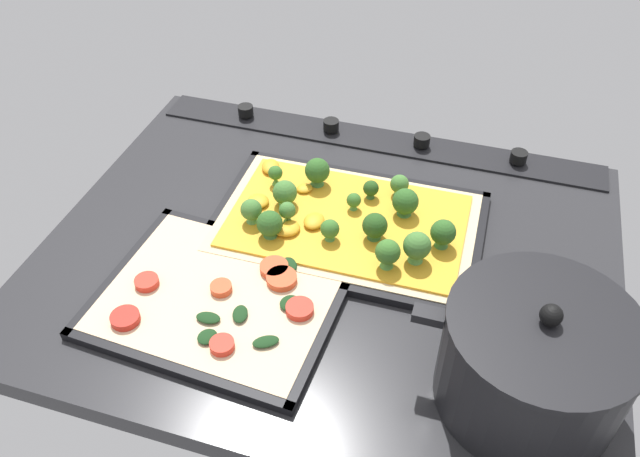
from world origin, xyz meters
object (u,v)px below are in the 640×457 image
baking_tray_front (347,227)px  baking_tray_back (220,299)px  broccoli_pizza (346,219)px  veggie_pizza_back (222,296)px  cooking_pot (534,361)px

baking_tray_front → baking_tray_back: 22.61cm
broccoli_pizza → veggie_pizza_back: 22.19cm
broccoli_pizza → veggie_pizza_back: (11.97, 18.66, -1.09)cm
baking_tray_front → cooking_pot: (-27.27, 22.09, 6.38)cm
veggie_pizza_back → cooking_pot: 39.89cm
baking_tray_front → veggie_pizza_back: bearing=57.4°
baking_tray_front → cooking_pot: 35.67cm
baking_tray_front → baking_tray_back: bearing=56.5°
baking_tray_front → cooking_pot: cooking_pot is taller
veggie_pizza_back → cooking_pot: (-39.36, 3.17, 5.65)cm
baking_tray_front → veggie_pizza_back: veggie_pizza_back is taller
broccoli_pizza → veggie_pizza_back: bearing=57.3°
broccoli_pizza → baking_tray_front: bearing=-113.9°
broccoli_pizza → cooking_pot: (-27.39, 21.83, 4.56)cm
baking_tray_back → broccoli_pizza: bearing=-123.6°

